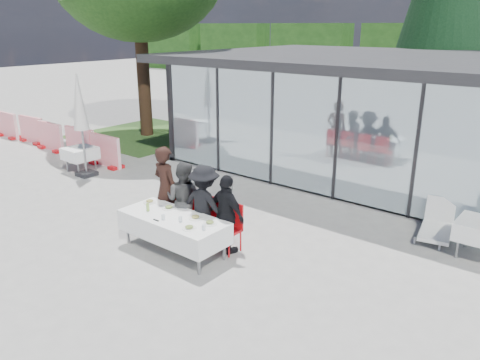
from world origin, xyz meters
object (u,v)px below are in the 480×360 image
folded_eyeglasses (156,220)px  lounger (437,224)px  plate_a (150,201)px  diner_a (166,189)px  diner_c (205,206)px  juice_bottle (148,207)px  diner_b (184,200)px  diner_chair_b (188,211)px  diner_chair_c (209,218)px  market_umbrella (80,109)px  diner_d (227,215)px  plate_b (169,208)px  plate_extra (189,228)px  dining_table (173,226)px  spare_table_left (80,154)px  construction_barriers (53,138)px  diner_chair_a (171,205)px  plate_d (210,223)px  plate_c (196,217)px  diner_chair_d (231,225)px

folded_eyeglasses → lounger: bearing=48.2°
plate_a → diner_a: bearing=84.7°
diner_c → juice_bottle: size_ratio=10.76×
diner_b → diner_chair_b: (0.00, 0.11, -0.28)m
diner_chair_c → market_umbrella: (-5.88, 1.02, 1.46)m
diner_chair_b → diner_d: size_ratio=0.61×
plate_b → market_umbrella: (-5.27, 1.55, 1.22)m
plate_extra → juice_bottle: bearing=175.3°
dining_table → diner_a: bearing=144.1°
diner_c → market_umbrella: bearing=-14.3°
diner_d → juice_bottle: diner_d is taller
diner_c → spare_table_left: size_ratio=1.96×
plate_extra → construction_barriers: 10.35m
diner_chair_c → diner_d: bearing=-10.7°
diner_chair_a → diner_c: size_ratio=0.58×
plate_extra → dining_table: bearing=161.7°
plate_d → plate_extra: bearing=-110.0°
diner_chair_b → diner_c: bearing=-10.6°
diner_a → plate_c: 1.38m
diner_chair_b → diner_c: diner_c is taller
folded_eyeglasses → spare_table_left: bearing=159.3°
diner_chair_d → construction_barriers: (-10.06, 2.07, -0.10)m
diner_a → construction_barriers: size_ratio=0.24×
plate_c → spare_table_left: (-6.57, 1.75, -0.22)m
plate_a → juice_bottle: juice_bottle is taller
diner_chair_d → plate_d: bearing=-92.6°
diner_b → plate_b: bearing=71.2°
diner_c → plate_b: diner_c is taller
plate_a → plate_c: size_ratio=1.00×
dining_table → construction_barriers: construction_barriers is taller
plate_a → dining_table: bearing=-12.7°
diner_b → construction_barriers: bearing=-30.8°
diner_b → plate_c: bearing=132.9°
plate_d → diner_b: bearing=158.2°
plate_c → folded_eyeglasses: plate_c is taller
plate_b → market_umbrella: bearing=163.7°
diner_a → folded_eyeglasses: 1.26m
diner_b → diner_d: diner_b is taller
plate_b → plate_a: bearing=-178.2°
dining_table → diner_chair_a: (-0.88, 0.75, -0.00)m
diner_c → plate_extra: diner_c is taller
plate_a → plate_b: bearing=1.8°
diner_b → plate_c: diner_b is taller
juice_bottle → plate_a: bearing=135.0°
diner_chair_a → juice_bottle: diner_chair_a is taller
diner_b → diner_chair_c: (0.59, 0.11, -0.28)m
plate_extra → plate_b: bearing=156.4°
diner_d → plate_d: size_ratio=5.93×
dining_table → diner_b: diner_b is taller
juice_bottle → market_umbrella: bearing=159.4°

